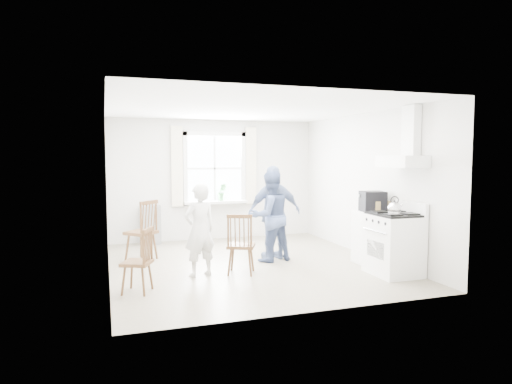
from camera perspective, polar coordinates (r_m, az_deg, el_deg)
name	(u,v)px	position (r m, az deg, el deg)	size (l,w,h in m)	color
room_shell	(249,187)	(7.60, -0.91, 0.58)	(4.62, 5.12, 2.64)	gray
window_assembly	(215,172)	(9.95, -5.16, 2.46)	(1.88, 0.24, 1.70)	white
range_hood	(405,151)	(7.32, 18.15, 4.90)	(0.45, 0.76, 0.94)	silver
shelf_unit	(151,225)	(9.71, -13.04, -4.00)	(0.40, 0.30, 0.80)	gray
gas_stove	(394,243)	(7.35, 16.85, -6.17)	(0.68, 0.76, 1.12)	white
kettle	(394,209)	(7.08, 16.91, -1.99)	(0.20, 0.20, 0.28)	silver
low_cabinet	(372,238)	(7.96, 14.34, -5.54)	(0.50, 0.55, 0.90)	silver
stereo_stack	(373,201)	(7.83, 14.38, -1.14)	(0.43, 0.40, 0.34)	black
cardboard_box	(380,206)	(7.83, 15.24, -1.74)	(0.28, 0.20, 0.18)	#987E49
windsor_chair_a	(146,224)	(8.15, -13.61, -3.87)	(0.63, 0.62, 1.07)	#462B16
windsor_chair_b	(240,238)	(6.98, -2.00, -5.71)	(0.53, 0.52, 0.96)	#462B16
windsor_chair_c	(144,253)	(6.30, -13.87, -7.40)	(0.48, 0.49, 0.88)	#462B16
person_left	(199,230)	(6.97, -7.08, -4.75)	(0.51, 0.51, 1.41)	silver
person_mid	(270,216)	(7.89, 1.75, -3.03)	(0.76, 0.76, 1.57)	#43547D
person_right	(274,213)	(8.04, 2.30, -2.58)	(0.97, 0.97, 1.65)	navy
potted_plant	(222,192)	(9.92, -4.28, -0.01)	(0.20, 0.20, 0.37)	#347739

